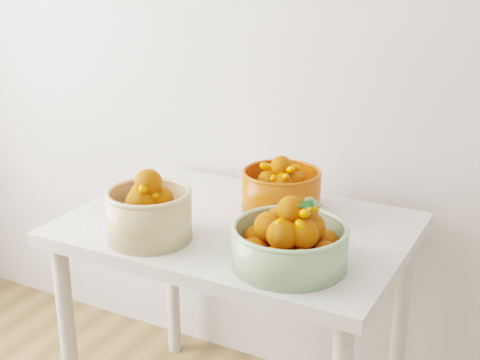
{
  "coord_description": "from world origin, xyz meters",
  "views": [
    {
      "loc": [
        0.55,
        -0.01,
        1.54
      ],
      "look_at": [
        -0.26,
        1.52,
        0.92
      ],
      "focal_mm": 50.0,
      "sensor_mm": 36.0,
      "label": 1
    }
  ],
  "objects_px": {
    "table": "(238,252)",
    "bowl_cream": "(149,212)",
    "bowl_green": "(289,242)",
    "bowl_orange": "(281,190)"
  },
  "relations": [
    {
      "from": "table",
      "to": "bowl_cream",
      "type": "xyz_separation_m",
      "value": [
        -0.17,
        -0.21,
        0.17
      ]
    },
    {
      "from": "bowl_green",
      "to": "table",
      "type": "bearing_deg",
      "value": 143.76
    },
    {
      "from": "bowl_green",
      "to": "bowl_orange",
      "type": "bearing_deg",
      "value": 117.84
    },
    {
      "from": "table",
      "to": "bowl_orange",
      "type": "relative_size",
      "value": 3.16
    },
    {
      "from": "bowl_green",
      "to": "bowl_cream",
      "type": "bearing_deg",
      "value": -175.98
    },
    {
      "from": "table",
      "to": "bowl_cream",
      "type": "height_order",
      "value": "bowl_cream"
    },
    {
      "from": "bowl_cream",
      "to": "bowl_orange",
      "type": "height_order",
      "value": "bowl_cream"
    },
    {
      "from": "bowl_cream",
      "to": "bowl_orange",
      "type": "distance_m",
      "value": 0.43
    },
    {
      "from": "bowl_cream",
      "to": "bowl_green",
      "type": "distance_m",
      "value": 0.42
    },
    {
      "from": "table",
      "to": "bowl_cream",
      "type": "relative_size",
      "value": 3.93
    }
  ]
}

